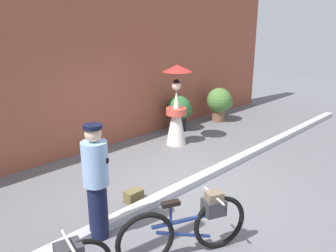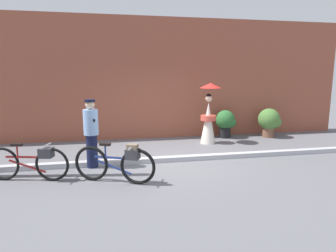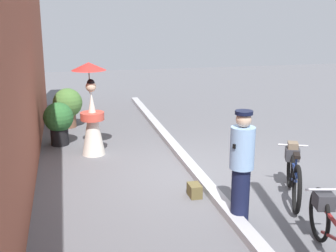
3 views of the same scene
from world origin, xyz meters
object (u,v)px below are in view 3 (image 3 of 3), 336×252
(bicycle_near_officer, at_px, (332,228))
(potted_plant_small, at_px, (68,105))
(bicycle_far_side, at_px, (293,172))
(person_with_parasol, at_px, (92,112))
(person_officer, at_px, (242,164))
(backpack_on_pavement, at_px, (195,190))
(potted_plant_by_door, at_px, (59,120))

(bicycle_near_officer, height_order, potted_plant_small, potted_plant_small)
(bicycle_far_side, xyz_separation_m, person_with_parasol, (2.94, 2.96, 0.48))
(bicycle_far_side, distance_m, person_with_parasol, 4.20)
(person_officer, xyz_separation_m, person_with_parasol, (3.50, 1.82, 0.06))
(person_officer, xyz_separation_m, backpack_on_pavement, (0.94, 0.38, -0.74))
(bicycle_near_officer, height_order, potted_plant_by_door, potted_plant_by_door)
(bicycle_near_officer, relative_size, person_officer, 1.06)
(person_officer, xyz_separation_m, potted_plant_small, (5.90, 2.27, -0.27))
(person_with_parasol, bearing_deg, backpack_on_pavement, -150.71)
(potted_plant_small, distance_m, backpack_on_pavement, 5.34)
(person_officer, bearing_deg, bicycle_far_side, -63.74)
(bicycle_near_officer, xyz_separation_m, person_officer, (1.19, 0.68, 0.45))
(bicycle_far_side, height_order, potted_plant_by_door, potted_plant_by_door)
(potted_plant_small, bearing_deg, person_with_parasol, -169.38)
(bicycle_far_side, xyz_separation_m, person_officer, (-0.56, 1.14, 0.43))
(bicycle_far_side, distance_m, potted_plant_small, 6.34)
(potted_plant_by_door, bearing_deg, bicycle_far_side, -136.35)
(backpack_on_pavement, bearing_deg, bicycle_near_officer, -153.51)
(bicycle_far_side, relative_size, backpack_on_pavement, 5.59)
(bicycle_far_side, height_order, person_officer, person_officer)
(person_with_parasol, bearing_deg, potted_plant_by_door, 37.84)
(bicycle_far_side, relative_size, potted_plant_small, 1.59)
(person_with_parasol, relative_size, backpack_on_pavement, 6.64)
(person_officer, bearing_deg, bicycle_near_officer, -150.33)
(backpack_on_pavement, bearing_deg, bicycle_far_side, -103.88)
(bicycle_near_officer, bearing_deg, potted_plant_small, 22.57)
(bicycle_far_side, bearing_deg, potted_plant_small, 32.54)
(person_officer, bearing_deg, backpack_on_pavement, 22.18)
(bicycle_near_officer, distance_m, bicycle_far_side, 1.81)
(bicycle_near_officer, distance_m, backpack_on_pavement, 2.40)
(bicycle_far_side, relative_size, person_with_parasol, 0.84)
(bicycle_near_officer, bearing_deg, bicycle_far_side, -14.65)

